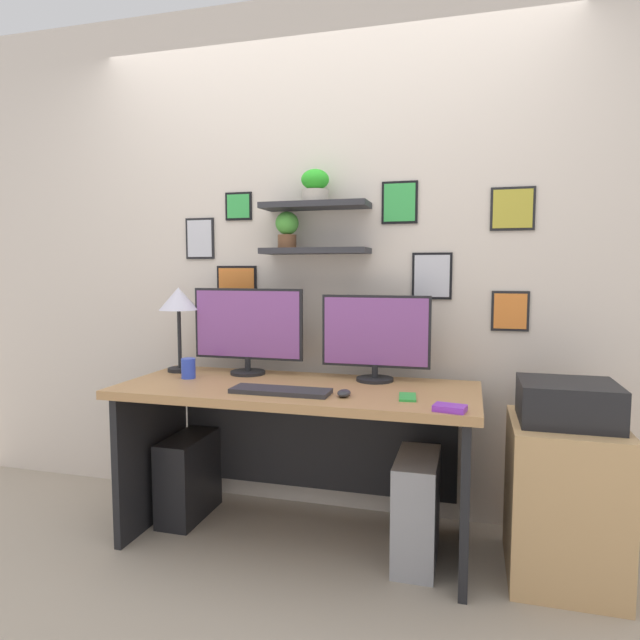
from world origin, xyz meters
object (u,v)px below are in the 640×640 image
object	(u,v)px
monitor_left	(248,328)
drawer_cabinet	(563,500)
desk_lamp	(179,304)
scissors_tray	(450,408)
desk	(300,426)
printer	(568,402)
computer_tower_left	(189,476)
computer_mouse	(344,393)
computer_tower_right	(417,509)
pen_cup	(188,368)
cell_phone	(408,397)
keyboard	(281,391)
monitor_right	(375,336)

from	to	relation	value
monitor_left	drawer_cabinet	xyz separation A→B (m)	(1.50, -0.21, -0.66)
desk_lamp	scissors_tray	bearing A→B (deg)	-18.16
drawer_cabinet	desk_lamp	bearing A→B (deg)	174.62
desk	printer	bearing A→B (deg)	-2.33
desk_lamp	computer_tower_left	world-z (taller)	desk_lamp
computer_mouse	desk_lamp	xyz separation A→B (m)	(-0.97, 0.34, 0.34)
desk	computer_tower_right	distance (m)	0.65
drawer_cabinet	pen_cup	bearing A→B (deg)	179.35
monitor_left	cell_phone	distance (m)	0.95
desk	keyboard	xyz separation A→B (m)	(-0.02, -0.22, 0.22)
scissors_tray	computer_tower_right	size ratio (longest dim) A/B	0.25
monitor_left	desk_lamp	world-z (taller)	desk_lamp
monitor_left	scissors_tray	xyz separation A→B (m)	(1.04, -0.50, -0.23)
monitor_right	desk_lamp	xyz separation A→B (m)	(-1.04, -0.03, 0.14)
monitor_right	desk_lamp	world-z (taller)	desk_lamp
keyboard	monitor_right	bearing A→B (deg)	47.00
monitor_left	desk	bearing A→B (deg)	-25.97
monitor_right	keyboard	xyz separation A→B (m)	(-0.35, -0.38, -0.21)
printer	monitor_left	bearing A→B (deg)	172.04
keyboard	cell_phone	size ratio (longest dim) A/B	3.14
monitor_right	printer	world-z (taller)	monitor_right
computer_mouse	cell_phone	bearing A→B (deg)	9.19
pen_cup	monitor_right	bearing A→B (deg)	11.83
desk_lamp	computer_tower_right	world-z (taller)	desk_lamp
monitor_right	drawer_cabinet	xyz separation A→B (m)	(0.83, -0.21, -0.64)
keyboard	computer_mouse	xyz separation A→B (m)	(0.28, 0.01, 0.01)
computer_mouse	pen_cup	xyz separation A→B (m)	(-0.84, 0.18, 0.04)
monitor_right	computer_tower_left	distance (m)	1.22
monitor_right	cell_phone	bearing A→B (deg)	-59.34
cell_phone	computer_mouse	bearing A→B (deg)	-177.24
drawer_cabinet	printer	xyz separation A→B (m)	(0.00, 0.00, 0.42)
monitor_left	keyboard	xyz separation A→B (m)	(0.31, -0.38, -0.23)
desk_lamp	computer_tower_left	xyz separation A→B (m)	(0.09, -0.09, -0.90)
computer_tower_left	monitor_left	bearing A→B (deg)	22.84
computer_tower_right	desk_lamp	bearing A→B (deg)	170.54
drawer_cabinet	computer_tower_right	xyz separation A→B (m)	(-0.60, -0.04, -0.09)
monitor_right	printer	size ratio (longest dim) A/B	1.39
desk	pen_cup	xyz separation A→B (m)	(-0.57, -0.03, 0.26)
scissors_tray	printer	xyz separation A→B (m)	(0.46, 0.29, -0.02)
scissors_tray	drawer_cabinet	distance (m)	0.69
printer	computer_mouse	bearing A→B (deg)	-169.96
monitor_right	scissors_tray	xyz separation A→B (m)	(0.37, -0.50, -0.21)
keyboard	desk_lamp	xyz separation A→B (m)	(-0.69, 0.35, 0.35)
computer_mouse	scissors_tray	distance (m)	0.46
monitor_left	computer_tower_right	xyz separation A→B (m)	(0.90, -0.25, -0.75)
computer_tower_left	scissors_tray	bearing A→B (deg)	-15.76
monitor_right	pen_cup	xyz separation A→B (m)	(-0.91, -0.19, -0.17)
cell_phone	scissors_tray	xyz separation A→B (m)	(0.18, -0.17, 0.01)
desk	scissors_tray	xyz separation A→B (m)	(0.71, -0.34, 0.22)
desk_lamp	printer	xyz separation A→B (m)	(1.88, -0.18, -0.36)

